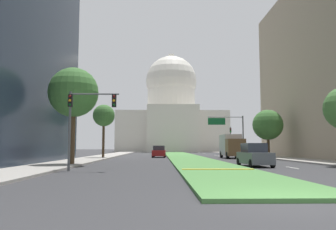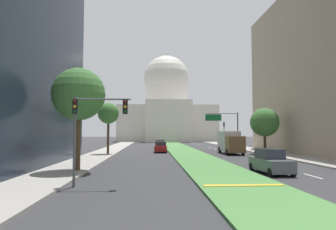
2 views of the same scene
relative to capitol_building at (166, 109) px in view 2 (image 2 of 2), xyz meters
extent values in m
plane|color=#333335|center=(0.00, -47.12, -11.13)|extent=(260.00, 260.00, 0.00)
cube|color=#4C8442|center=(0.00, -51.90, -11.06)|extent=(5.02, 85.99, 0.14)
cube|color=gold|center=(0.00, -82.93, -10.97)|extent=(4.52, 0.50, 0.04)
cube|color=silver|center=(6.29, -78.93, -11.13)|extent=(0.16, 2.40, 0.01)
cube|color=silver|center=(6.29, -68.43, -11.13)|extent=(0.16, 2.40, 0.01)
cube|color=silver|center=(6.29, -58.07, -11.13)|extent=(0.16, 2.40, 0.01)
cube|color=silver|center=(6.29, -47.27, -11.13)|extent=(0.16, 2.40, 0.01)
cube|color=silver|center=(6.29, -43.45, -11.13)|extent=(0.16, 2.40, 0.01)
cube|color=silver|center=(6.29, -29.59, -11.13)|extent=(0.16, 2.40, 0.01)
cube|color=silver|center=(6.29, -24.56, -11.13)|extent=(0.16, 2.40, 0.01)
cube|color=silver|center=(6.29, -18.05, -11.13)|extent=(0.16, 2.40, 0.01)
cube|color=#9E9991|center=(-12.08, -56.67, -11.06)|extent=(4.00, 85.99, 0.15)
cube|color=#9E9991|center=(12.08, -56.67, -11.06)|extent=(4.00, 85.99, 0.15)
cube|color=silver|center=(0.00, 0.66, -5.32)|extent=(31.87, 23.59, 11.61)
cube|color=silver|center=(0.00, -13.14, -4.74)|extent=(14.02, 4.00, 12.77)
cylinder|color=silver|center=(0.00, 0.66, 4.24)|extent=(14.70, 14.70, 7.51)
sphere|color=silver|center=(0.00, 0.66, 10.76)|extent=(15.85, 15.85, 15.85)
cylinder|color=silver|center=(0.00, 0.66, 17.89)|extent=(1.80, 1.80, 3.00)
cylinder|color=#515456|center=(-9.58, -82.06, -8.53)|extent=(0.16, 0.16, 5.20)
cube|color=black|center=(-9.58, -82.06, -6.53)|extent=(0.28, 0.24, 0.84)
sphere|color=#510F0F|center=(-9.58, -82.20, -6.25)|extent=(0.18, 0.18, 0.18)
sphere|color=#F2A51E|center=(-9.58, -82.20, -6.53)|extent=(0.18, 0.18, 0.18)
sphere|color=#0F4219|center=(-9.58, -82.20, -6.81)|extent=(0.18, 0.18, 0.18)
cylinder|color=#515456|center=(-7.98, -82.06, -6.08)|extent=(3.20, 0.10, 0.10)
cube|color=black|center=(-6.70, -82.06, -6.53)|extent=(0.28, 0.24, 0.84)
sphere|color=#510F0F|center=(-6.70, -82.20, -6.25)|extent=(0.18, 0.18, 0.18)
sphere|color=#F2A51E|center=(-6.70, -82.20, -6.53)|extent=(0.18, 0.18, 0.18)
sphere|color=#0F4219|center=(-6.70, -82.20, -6.81)|extent=(0.18, 0.18, 0.18)
cylinder|color=#515456|center=(9.58, -41.46, -8.53)|extent=(0.16, 0.16, 5.20)
cube|color=black|center=(9.58, -41.46, -6.53)|extent=(0.28, 0.24, 0.84)
sphere|color=#510F0F|center=(9.58, -41.60, -6.25)|extent=(0.18, 0.18, 0.18)
sphere|color=#4C380F|center=(9.58, -41.60, -6.53)|extent=(0.18, 0.18, 0.18)
sphere|color=#1ED838|center=(9.58, -41.60, -6.81)|extent=(0.18, 0.18, 0.18)
cylinder|color=#515456|center=(9.78, -50.08, -7.88)|extent=(0.20, 0.20, 6.50)
cylinder|color=#515456|center=(6.93, -50.08, -4.83)|extent=(5.69, 0.12, 0.12)
cube|color=#146033|center=(5.51, -50.13, -5.53)|extent=(2.80, 0.08, 1.10)
cylinder|color=#4C3823|center=(-10.96, -75.86, -8.64)|extent=(0.43, 0.43, 4.99)
sphere|color=#3D7033|center=(-10.96, -75.86, -4.99)|extent=(4.19, 4.19, 4.19)
cylinder|color=#4C3823|center=(-11.11, -59.13, -8.68)|extent=(0.33, 0.33, 4.90)
sphere|color=#3D7033|center=(-11.11, -59.13, -5.43)|extent=(2.91, 2.91, 2.91)
cylinder|color=#4C3823|center=(10.96, -58.95, -9.44)|extent=(0.38, 0.38, 3.38)
sphere|color=#3D7033|center=(10.96, -58.95, -6.63)|extent=(4.07, 4.07, 4.07)
cube|color=#4C5156|center=(3.87, -77.49, -10.46)|extent=(1.96, 4.34, 0.90)
cube|color=#282D38|center=(3.87, -77.32, -9.65)|extent=(1.66, 2.11, 0.73)
cylinder|color=black|center=(4.76, -79.14, -10.81)|extent=(0.25, 0.65, 0.64)
cylinder|color=black|center=(3.13, -79.21, -10.81)|extent=(0.25, 0.65, 0.64)
cylinder|color=black|center=(4.62, -75.78, -10.81)|extent=(0.25, 0.65, 0.64)
cylinder|color=black|center=(2.99, -75.85, -10.81)|extent=(0.25, 0.65, 0.64)
cube|color=maroon|center=(-3.73, -54.81, -10.51)|extent=(2.03, 4.52, 0.81)
cube|color=#282D38|center=(-3.74, -54.99, -9.77)|extent=(1.71, 2.20, 0.66)
cylinder|color=black|center=(-4.48, -53.01, -10.81)|extent=(0.25, 0.65, 0.64)
cylinder|color=black|center=(-2.81, -53.08, -10.81)|extent=(0.25, 0.65, 0.64)
cylinder|color=black|center=(-4.64, -56.54, -10.81)|extent=(0.25, 0.65, 0.64)
cylinder|color=black|center=(-2.98, -56.62, -10.81)|extent=(0.25, 0.65, 0.64)
cube|color=silver|center=(-3.48, -43.52, -10.52)|extent=(1.86, 4.24, 0.78)
cube|color=#282D38|center=(-3.48, -43.69, -9.81)|extent=(1.61, 2.05, 0.64)
cylinder|color=black|center=(-4.26, -41.85, -10.81)|extent=(0.23, 0.64, 0.64)
cylinder|color=black|center=(-2.64, -41.88, -10.81)|extent=(0.23, 0.64, 0.64)
cylinder|color=black|center=(-4.32, -45.16, -10.81)|extent=(0.23, 0.64, 0.64)
cylinder|color=black|center=(-2.70, -45.19, -10.81)|extent=(0.23, 0.64, 0.64)
cube|color=brown|center=(6.11, -60.78, -9.68)|extent=(2.30, 2.00, 2.20)
cube|color=#B2B2B7|center=(6.11, -57.58, -9.33)|extent=(2.30, 4.40, 2.80)
cylinder|color=black|center=(7.16, -60.78, -10.68)|extent=(0.30, 0.90, 0.90)
cylinder|color=black|center=(5.06, -60.78, -10.68)|extent=(0.30, 0.90, 0.90)
cylinder|color=black|center=(7.16, -56.48, -10.68)|extent=(0.30, 0.90, 0.90)
cylinder|color=black|center=(5.06, -56.48, -10.68)|extent=(0.30, 0.90, 0.90)
camera|label=1|loc=(-3.69, -104.50, -9.54)|focal=36.43mm
camera|label=2|loc=(-5.16, -98.80, -7.98)|focal=30.53mm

